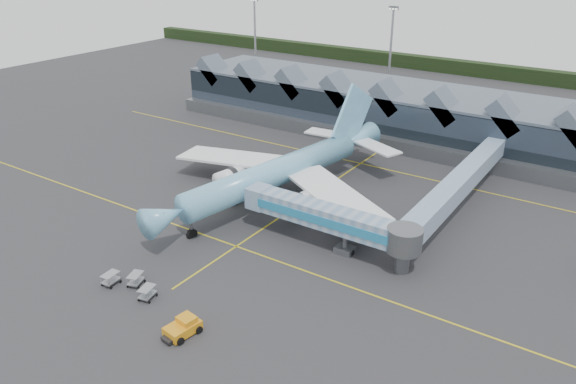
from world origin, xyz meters
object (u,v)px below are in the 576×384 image
Objects in this scene: main_airliner at (282,171)px; jet_bridge at (339,222)px; pushback_tug at (183,327)px; fuel_truck at (247,187)px.

jet_bridge is (15.41, -9.59, -0.30)m from main_airliner.
main_airliner reaches higher than jet_bridge.
jet_bridge is at bearing 86.31° from pushback_tug.
jet_bridge is 5.83× the size of pushback_tug.
jet_bridge is 24.42m from pushback_tug.
main_airliner is 5.36× the size of fuel_truck.
fuel_truck is 2.07× the size of pushback_tug.
jet_bridge reaches higher than fuel_truck.
fuel_truck reaches higher than pushback_tug.
fuel_truck is at bearing -139.80° from main_airliner.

